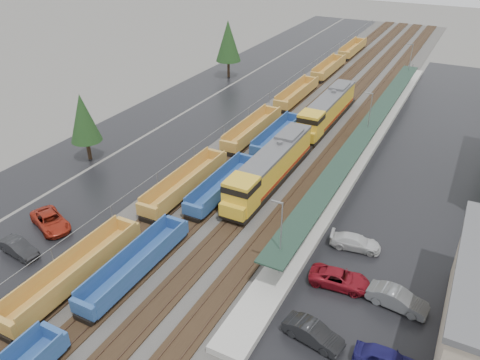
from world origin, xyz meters
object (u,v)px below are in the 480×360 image
at_px(well_string_yellow, 253,130).
at_px(well_string_blue, 136,265).
at_px(parked_car_west_c, 51,221).
at_px(parked_car_east_b, 339,279).
at_px(parked_car_east_e, 398,299).
at_px(locomotive_trail, 327,110).
at_px(parked_car_east_a, 313,333).
at_px(locomotive_lead, 270,168).
at_px(parked_car_east_c, 355,242).
at_px(parked_car_west_b, 18,248).
at_px(parked_car_east_d, 387,360).

bearing_deg(well_string_yellow, well_string_blue, -82.79).
relative_size(well_string_blue, parked_car_west_c, 13.62).
xyz_separation_m(parked_car_east_b, parked_car_east_e, (4.99, -0.32, 0.09)).
relative_size(well_string_yellow, parked_car_east_e, 24.27).
height_order(locomotive_trail, parked_car_east_a, locomotive_trail).
distance_m(locomotive_lead, parked_car_east_a, 23.40).
distance_m(parked_car_east_b, parked_car_east_c, 5.80).
bearing_deg(well_string_yellow, locomotive_lead, -55.92).
relative_size(well_string_blue, parked_car_west_b, 17.15).
xyz_separation_m(locomotive_lead, parked_car_east_b, (12.50, -12.79, -1.73)).
relative_size(well_string_yellow, parked_car_east_d, 25.65).
xyz_separation_m(locomotive_lead, parked_car_east_e, (17.48, -13.11, -1.64)).
bearing_deg(locomotive_lead, parked_car_west_b, -124.80).
bearing_deg(parked_car_east_e, parked_car_west_c, 104.62).
height_order(parked_car_east_c, parked_car_east_e, parked_car_east_e).
xyz_separation_m(parked_car_west_b, parked_car_east_d, (33.78, 3.13, 0.06)).
relative_size(well_string_yellow, parked_car_west_c, 21.29).
xyz_separation_m(well_string_yellow, parked_car_west_b, (-7.76, -34.50, -0.43)).
height_order(parked_car_west_c, parked_car_east_c, parked_car_west_c).
xyz_separation_m(parked_car_east_d, parked_car_east_e, (-0.54, 6.44, 0.02)).
distance_m(locomotive_trail, well_string_blue, 41.02).
distance_m(parked_car_west_b, parked_car_east_d, 33.93).
xyz_separation_m(locomotive_lead, parked_car_east_c, (12.31, -7.00, -1.75)).
xyz_separation_m(locomotive_lead, well_string_blue, (-4.00, -19.81, -1.35)).
relative_size(parked_car_west_c, parked_car_east_e, 1.14).
relative_size(well_string_blue, parked_car_east_e, 15.52).
height_order(parked_car_east_a, parked_car_east_b, parked_car_east_a).
bearing_deg(well_string_yellow, parked_car_west_b, -102.68).
bearing_deg(well_string_yellow, parked_car_east_e, -44.37).
bearing_deg(locomotive_trail, parked_car_east_d, -66.04).
relative_size(well_string_blue, parked_car_east_b, 14.71).
height_order(parked_car_east_a, parked_car_east_c, parked_car_east_a).
bearing_deg(locomotive_trail, locomotive_lead, -90.00).
relative_size(well_string_yellow, parked_car_west_b, 26.81).
height_order(locomotive_trail, parked_car_east_b, locomotive_trail).
distance_m(parked_car_east_b, parked_car_east_e, 5.00).
bearing_deg(well_string_blue, parked_car_east_b, 23.04).
distance_m(parked_car_west_c, parked_car_east_c, 30.83).
bearing_deg(parked_car_east_b, parked_car_west_b, 103.72).
xyz_separation_m(locomotive_lead, locomotive_trail, (0.00, 21.00, 0.00)).
relative_size(well_string_yellow, parked_car_east_b, 23.00).
xyz_separation_m(well_string_yellow, parked_car_west_c, (-8.47, -29.90, -0.38)).
height_order(locomotive_trail, parked_car_west_b, locomotive_trail).
xyz_separation_m(well_string_blue, parked_car_west_c, (-12.47, 1.73, -0.33)).
bearing_deg(parked_car_east_c, well_string_yellow, 38.49).
bearing_deg(well_string_yellow, locomotive_trail, 48.92).
bearing_deg(parked_car_east_b, locomotive_trail, 14.73).
relative_size(parked_car_west_b, parked_car_east_c, 0.93).
xyz_separation_m(well_string_blue, parked_car_east_d, (22.02, 0.26, -0.31)).
height_order(well_string_blue, parked_car_west_c, well_string_blue).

